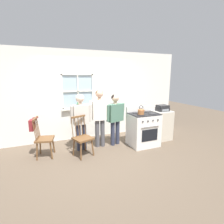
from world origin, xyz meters
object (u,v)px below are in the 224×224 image
at_px(kettle, 141,111).
at_px(handbag, 32,125).
at_px(person_elderly_left, 81,117).
at_px(chair_by_window, 44,139).
at_px(chair_near_wall, 82,138).
at_px(person_adult_right, 115,115).
at_px(side_counter, 161,125).
at_px(stereo, 163,108).
at_px(person_teen_center, 100,113).
at_px(stove, 143,129).
at_px(potted_plant, 79,106).

xyz_separation_m(kettle, handbag, (-2.67, 0.47, -0.21)).
relative_size(person_elderly_left, kettle, 6.01).
relative_size(chair_by_window, kettle, 4.01).
bearing_deg(chair_near_wall, kettle, -24.98).
xyz_separation_m(chair_near_wall, person_adult_right, (1.02, 0.34, 0.43)).
bearing_deg(side_counter, chair_near_wall, -175.43).
bearing_deg(kettle, stereo, 17.95).
bearing_deg(person_teen_center, stereo, 1.01).
bearing_deg(chair_by_window, side_counter, -78.75).
bearing_deg(chair_near_wall, handbag, 142.10).
bearing_deg(side_counter, handbag, 177.67).
bearing_deg(stereo, person_teen_center, 174.35).
relative_size(person_adult_right, kettle, 5.86).
height_order(chair_near_wall, person_elderly_left, person_elderly_left).
xyz_separation_m(chair_by_window, stereo, (3.39, -0.12, 0.54)).
distance_m(person_elderly_left, stove, 1.78).
height_order(potted_plant, handbag, potted_plant).
bearing_deg(chair_near_wall, chair_by_window, 140.92).
height_order(stove, side_counter, stove).
height_order(person_elderly_left, kettle, person_elderly_left).
bearing_deg(kettle, potted_plant, 136.50).
bearing_deg(stove, potted_plant, 142.84).
bearing_deg(kettle, handbag, 169.93).
bearing_deg(chair_near_wall, stereo, -16.28).
distance_m(chair_by_window, side_counter, 3.39).
relative_size(kettle, stereo, 0.73).
bearing_deg(stereo, stove, -167.20).
height_order(side_counter, stereo, stereo).
bearing_deg(person_adult_right, stove, -41.30).
height_order(stove, potted_plant, potted_plant).
relative_size(kettle, side_counter, 0.27).
xyz_separation_m(chair_by_window, kettle, (2.44, -0.42, 0.57)).
xyz_separation_m(stove, kettle, (-0.18, -0.13, 0.55)).
distance_m(person_teen_center, side_counter, 2.01).
bearing_deg(person_elderly_left, handbag, 177.07).
distance_m(potted_plant, side_counter, 2.61).
relative_size(potted_plant, side_counter, 0.31).
bearing_deg(handbag, side_counter, -2.33).
bearing_deg(chair_by_window, potted_plant, -36.77).
xyz_separation_m(person_adult_right, kettle, (0.54, -0.47, 0.14)).
xyz_separation_m(chair_near_wall, person_elderly_left, (0.05, 0.35, 0.46)).
xyz_separation_m(chair_near_wall, stereo, (2.51, 0.18, 0.54)).
relative_size(chair_by_window, stereo, 2.91).
bearing_deg(person_elderly_left, chair_near_wall, -101.58).
bearing_deg(side_counter, kettle, -160.92).
bearing_deg(kettle, stove, 36.71).
height_order(chair_by_window, chair_near_wall, same).
bearing_deg(person_elderly_left, chair_by_window, -179.69).
relative_size(chair_near_wall, person_elderly_left, 0.67).
xyz_separation_m(person_elderly_left, person_teen_center, (0.52, 0.02, 0.04)).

